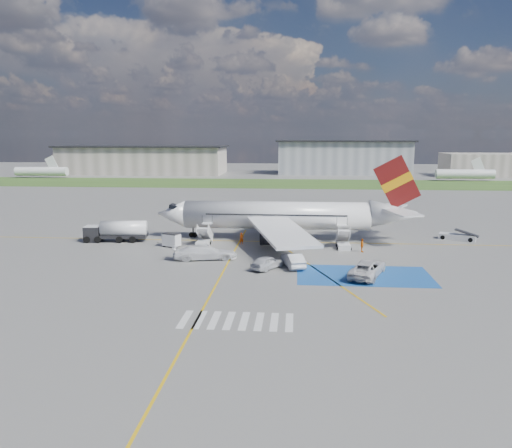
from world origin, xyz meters
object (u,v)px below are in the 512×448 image
object	(u,v)px
fuel_tanker	(116,233)
gpu_cart	(171,241)
belt_loader	(458,237)
car_silver_a	(267,262)
van_white_a	(368,266)
car_silver_b	(293,260)
van_white_b	(205,250)
airliner	(287,215)

from	to	relation	value
fuel_tanker	gpu_cart	size ratio (longest dim) A/B	3.42
belt_loader	car_silver_a	size ratio (longest dim) A/B	1.22
gpu_cart	van_white_a	xyz separation A→B (m)	(23.96, -11.78, 0.26)
belt_loader	car_silver_b	size ratio (longest dim) A/B	1.10
fuel_tanker	van_white_a	xyz separation A→B (m)	(32.41, -14.48, -0.13)
gpu_cart	car_silver_b	distance (m)	18.41
car_silver_b	belt_loader	bearing A→B (deg)	-160.26
fuel_tanker	van_white_b	size ratio (longest dim) A/B	1.53
car_silver_a	car_silver_b	bearing A→B (deg)	-124.19
car_silver_a	van_white_a	xyz separation A→B (m)	(10.68, -1.79, 0.34)
fuel_tanker	belt_loader	bearing A→B (deg)	0.15
belt_loader	car_silver_a	xyz separation A→B (m)	(-25.84, -17.63, 0.35)
belt_loader	van_white_b	size ratio (longest dim) A/B	0.94
car_silver_b	van_white_b	world-z (taller)	van_white_b
car_silver_a	van_white_a	bearing A→B (deg)	-154.89
car_silver_a	van_white_b	xyz separation A→B (m)	(-7.64, 3.71, 0.36)
fuel_tanker	car_silver_a	distance (m)	25.17
fuel_tanker	car_silver_a	world-z (taller)	fuel_tanker
fuel_tanker	car_silver_b	xyz separation A→B (m)	(24.57, -11.59, -0.42)
airliner	gpu_cart	distance (m)	16.54
van_white_a	airliner	bearing A→B (deg)	-43.30
fuel_tanker	belt_loader	size ratio (longest dim) A/B	1.62
car_silver_b	fuel_tanker	bearing A→B (deg)	-41.22
car_silver_b	van_white_b	distance (m)	10.81
belt_loader	airliner	bearing A→B (deg)	-151.69
car_silver_a	van_white_a	size ratio (longest dim) A/B	0.76
airliner	car_silver_a	bearing A→B (deg)	-96.40
fuel_tanker	van_white_a	size ratio (longest dim) A/B	1.50
airliner	belt_loader	bearing A→B (deg)	3.32
airliner	van_white_b	distance (m)	15.87
airliner	van_white_b	xyz separation A→B (m)	(-9.46, -12.53, -2.29)
fuel_tanker	van_white_a	world-z (taller)	fuel_tanker
belt_loader	van_white_b	world-z (taller)	van_white_b
car_silver_b	gpu_cart	bearing A→B (deg)	-44.85
car_silver_b	car_silver_a	bearing A→B (deg)	5.23
car_silver_a	van_white_b	distance (m)	8.50
van_white_b	airliner	bearing A→B (deg)	-48.01
car_silver_b	van_white_b	xyz separation A→B (m)	(-10.49, 2.61, 0.31)
van_white_a	gpu_cart	bearing A→B (deg)	-5.66
fuel_tanker	van_white_b	world-z (taller)	fuel_tanker
belt_loader	van_white_a	world-z (taller)	van_white_a
airliner	car_silver_a	world-z (taller)	airliner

